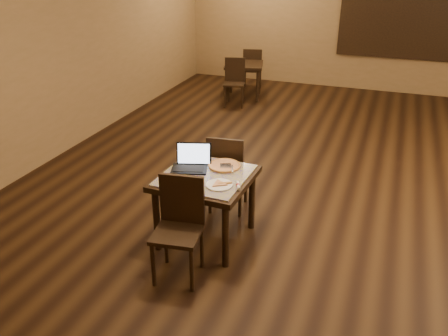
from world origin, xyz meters
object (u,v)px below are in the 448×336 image
at_px(chair_main_far, 227,170).
at_px(other_table_b_chair_far, 252,67).
at_px(tiled_table, 206,184).
at_px(chair_main_near, 180,222).
at_px(laptop, 192,162).
at_px(other_table_b, 244,69).
at_px(pizza_pan, 224,167).
at_px(other_table_b_chair_near, 234,79).

bearing_deg(chair_main_far, other_table_b_chair_far, -83.22).
bearing_deg(tiled_table, other_table_b_chair_far, 104.57).
bearing_deg(chair_main_near, other_table_b_chair_far, 92.92).
bearing_deg(tiled_table, chair_main_far, 91.33).
relative_size(tiled_table, chair_main_far, 0.99).
height_order(laptop, other_table_b, laptop).
distance_m(tiled_table, pizza_pan, 0.29).
xyz_separation_m(other_table_b, other_table_b_chair_far, (0.02, 0.53, -0.07)).
xyz_separation_m(chair_main_near, other_table_b_chair_far, (-1.21, 6.23, -0.05)).
relative_size(chair_main_near, other_table_b_chair_near, 1.09).
bearing_deg(chair_main_far, other_table_b_chair_near, -79.19).
bearing_deg(pizza_pan, other_table_b_chair_near, 107.73).
relative_size(tiled_table, laptop, 2.23).
bearing_deg(other_table_b_chair_far, laptop, 86.47).
height_order(chair_main_far, pizza_pan, chair_main_far).
distance_m(tiled_table, chair_main_near, 0.62).
xyz_separation_m(chair_main_near, other_table_b, (-1.23, 5.70, 0.03)).
bearing_deg(other_table_b_chair_near, tiled_table, -88.58).
bearing_deg(chair_main_far, chair_main_near, 81.89).
relative_size(tiled_table, other_table_b, 1.05).
bearing_deg(other_table_b_chair_near, other_table_b_chair_far, 73.88).
bearing_deg(other_table_b, chair_main_near, -91.88).
bearing_deg(other_table_b_chair_near, chair_main_near, -90.47).
bearing_deg(tiled_table, other_table_b, 106.00).
relative_size(chair_main_far, other_table_b_chair_near, 1.07).
distance_m(chair_main_near, other_table_b, 5.84).
relative_size(other_table_b, other_table_b_chair_far, 1.00).
bearing_deg(tiled_table, chair_main_near, -88.84).
relative_size(chair_main_far, pizza_pan, 2.67).
distance_m(tiled_table, other_table_b_chair_near, 4.73).
xyz_separation_m(chair_main_far, other_table_b, (-1.25, 4.47, 0.04)).
relative_size(pizza_pan, other_table_b_chair_near, 0.40).
distance_m(chair_main_far, other_table_b, 4.65).
xyz_separation_m(other_table_b, other_table_b_chair_near, (-0.02, -0.53, -0.07)).
xyz_separation_m(chair_main_far, laptop, (-0.21, -0.51, 0.28)).
height_order(chair_main_near, chair_main_far, chair_main_near).
xyz_separation_m(laptop, pizza_pan, (0.32, 0.13, -0.06)).
distance_m(chair_main_far, other_table_b_chair_far, 5.15).
bearing_deg(chair_main_far, pizza_pan, 99.20).
relative_size(chair_main_near, pizza_pan, 2.72).
bearing_deg(laptop, pizza_pan, 4.85).
relative_size(tiled_table, other_table_b_chair_far, 1.05).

